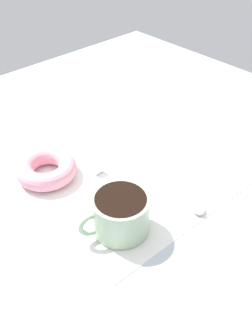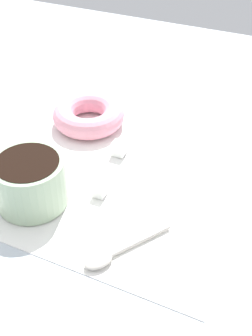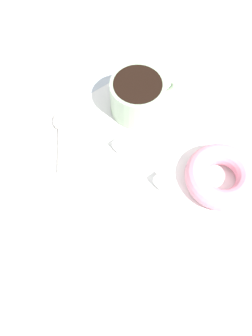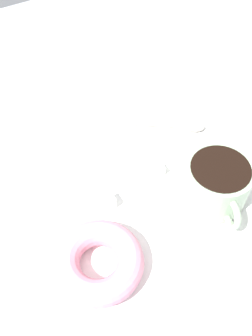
{
  "view_description": "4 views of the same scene",
  "coord_description": "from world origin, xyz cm",
  "px_view_note": "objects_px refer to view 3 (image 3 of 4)",
  "views": [
    {
      "loc": [
        -38.64,
        36.78,
        47.81
      ],
      "look_at": [
        2.18,
        -1.09,
        2.3
      ],
      "focal_mm": 40.0,
      "sensor_mm": 36.0,
      "label": 1
    },
    {
      "loc": [
        -44.74,
        -21.19,
        43.78
      ],
      "look_at": [
        2.18,
        -1.09,
        2.3
      ],
      "focal_mm": 50.0,
      "sensor_mm": 36.0,
      "label": 2
    },
    {
      "loc": [
        23.34,
        -17.68,
        56.54
      ],
      "look_at": [
        2.18,
        -1.09,
        2.3
      ],
      "focal_mm": 40.0,
      "sensor_mm": 36.0,
      "label": 3
    },
    {
      "loc": [
        19.76,
        29.24,
        46.86
      ],
      "look_at": [
        2.18,
        -1.09,
        2.3
      ],
      "focal_mm": 40.0,
      "sensor_mm": 36.0,
      "label": 4
    }
  ],
  "objects_px": {
    "coffee_cup": "(138,96)",
    "donut": "(221,176)",
    "spoon": "(59,128)",
    "sugar_cube_extra": "(161,181)",
    "sugar_cube": "(119,146)"
  },
  "relations": [
    {
      "from": "donut",
      "to": "sugar_cube_extra",
      "type": "distance_m",
      "value": 0.1
    },
    {
      "from": "spoon",
      "to": "sugar_cube",
      "type": "xyz_separation_m",
      "value": [
        0.1,
        0.06,
        0.0
      ]
    },
    {
      "from": "coffee_cup",
      "to": "spoon",
      "type": "height_order",
      "value": "coffee_cup"
    },
    {
      "from": "donut",
      "to": "sugar_cube",
      "type": "height_order",
      "value": "donut"
    },
    {
      "from": "coffee_cup",
      "to": "spoon",
      "type": "bearing_deg",
      "value": -109.57
    },
    {
      "from": "coffee_cup",
      "to": "sugar_cube",
      "type": "distance_m",
      "value": 0.1
    },
    {
      "from": "sugar_cube",
      "to": "sugar_cube_extra",
      "type": "height_order",
      "value": "sugar_cube_extra"
    },
    {
      "from": "donut",
      "to": "spoon",
      "type": "xyz_separation_m",
      "value": [
        -0.25,
        -0.15,
        -0.01
      ]
    },
    {
      "from": "coffee_cup",
      "to": "donut",
      "type": "xyz_separation_m",
      "value": [
        0.2,
        0.01,
        -0.02
      ]
    },
    {
      "from": "donut",
      "to": "sugar_cube_extra",
      "type": "relative_size",
      "value": 5.91
    },
    {
      "from": "coffee_cup",
      "to": "sugar_cube",
      "type": "xyz_separation_m",
      "value": [
        0.05,
        -0.08,
        -0.03
      ]
    },
    {
      "from": "coffee_cup",
      "to": "spoon",
      "type": "distance_m",
      "value": 0.15
    },
    {
      "from": "donut",
      "to": "sugar_cube",
      "type": "bearing_deg",
      "value": -148.68
    },
    {
      "from": "donut",
      "to": "spoon",
      "type": "bearing_deg",
      "value": -148.48
    },
    {
      "from": "donut",
      "to": "sugar_cube_extra",
      "type": "bearing_deg",
      "value": -124.99
    }
  ]
}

